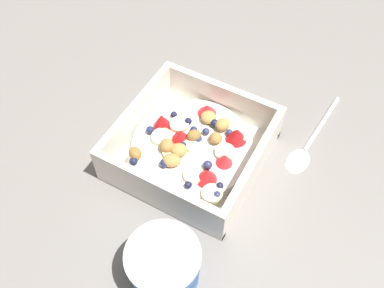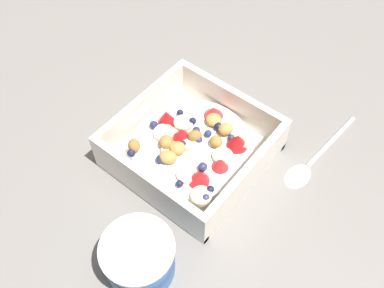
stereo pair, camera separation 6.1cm
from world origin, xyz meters
name	(u,v)px [view 1 (the left image)]	position (x,y,z in m)	size (l,w,h in m)	color
ground_plane	(190,149)	(0.00, 0.00, 0.00)	(2.40, 2.40, 0.00)	gray
fruit_bowl	(193,147)	(-0.01, 0.01, 0.02)	(0.20, 0.20, 0.06)	white
spoon	(306,147)	(-0.15, -0.08, 0.00)	(0.04, 0.17, 0.01)	silver
yogurt_cup	(164,265)	(-0.07, 0.18, 0.03)	(0.09, 0.09, 0.06)	#3370B7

